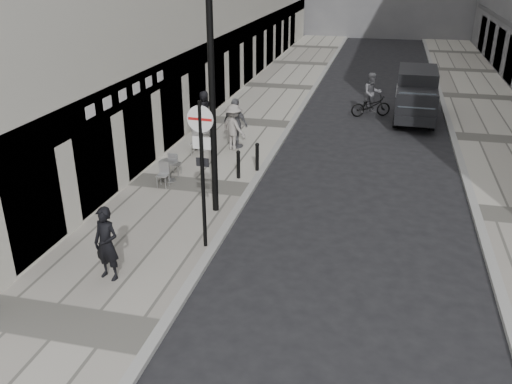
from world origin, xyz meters
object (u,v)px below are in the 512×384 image
panel_van (416,93)px  cyclist (371,100)px  sign_post (202,157)px  lamppost (211,77)px  walking_man (106,244)px

panel_van → cyclist: bearing=-178.7°
sign_post → panel_van: size_ratio=0.80×
lamppost → panel_van: bearing=63.4°
walking_man → panel_van: bearing=78.6°
walking_man → lamppost: bearing=85.5°
sign_post → cyclist: (3.61, 14.19, -1.79)m
sign_post → lamppost: (-0.40, 2.16, 1.49)m
sign_post → panel_van: (5.63, 14.18, -1.33)m
sign_post → walking_man: bearing=-126.8°
panel_van → cyclist: size_ratio=2.32×
lamppost → panel_van: 13.74m
sign_post → panel_van: 15.32m
walking_man → sign_post: bearing=62.4°
walking_man → sign_post: size_ratio=0.47×
sign_post → lamppost: lamppost is taller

